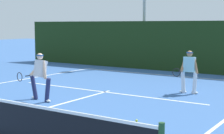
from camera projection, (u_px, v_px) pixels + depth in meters
name	position (u px, v px, depth m)	size (l,w,h in m)	color
court_line_baseline_far	(166.00, 75.00, 17.34)	(9.52, 0.10, 0.01)	white
court_line_service	(105.00, 92.00, 13.03)	(7.76, 0.10, 0.01)	white
court_line_centre	(49.00, 107.00, 10.62)	(0.10, 6.40, 0.01)	white
player_near	(40.00, 75.00, 11.46)	(1.03, 0.87, 1.54)	#1E234C
player_far	(189.00, 70.00, 12.67)	(0.71, 0.86, 1.53)	silver
tennis_ball	(137.00, 121.00, 9.02)	(0.07, 0.07, 0.07)	#D1E033
back_fence_windscreen	(179.00, 46.00, 18.48)	(20.59, 0.12, 2.62)	black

